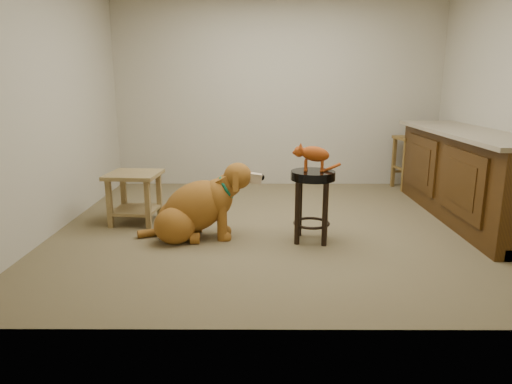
{
  "coord_description": "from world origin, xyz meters",
  "views": [
    {
      "loc": [
        -0.28,
        -4.43,
        1.43
      ],
      "look_at": [
        -0.29,
        -0.39,
        0.45
      ],
      "focal_mm": 32.0,
      "sensor_mm": 36.0,
      "label": 1
    }
  ],
  "objects_px": {
    "wood_stool": "(410,162)",
    "padded_stool": "(312,192)",
    "golden_retriever": "(197,208)",
    "side_table": "(135,190)",
    "tabby_kitten": "(312,155)"
  },
  "relations": [
    {
      "from": "wood_stool",
      "to": "padded_stool",
      "type": "bearing_deg",
      "value": -126.51
    },
    {
      "from": "golden_retriever",
      "to": "padded_stool",
      "type": "bearing_deg",
      "value": -7.68
    },
    {
      "from": "side_table",
      "to": "tabby_kitten",
      "type": "bearing_deg",
      "value": -17.26
    },
    {
      "from": "padded_stool",
      "to": "golden_retriever",
      "type": "distance_m",
      "value": 1.08
    },
    {
      "from": "side_table",
      "to": "golden_retriever",
      "type": "xyz_separation_m",
      "value": [
        0.7,
        -0.47,
        -0.06
      ]
    },
    {
      "from": "side_table",
      "to": "wood_stool",
      "type": "bearing_deg",
      "value": 25.34
    },
    {
      "from": "wood_stool",
      "to": "tabby_kitten",
      "type": "xyz_separation_m",
      "value": [
        -1.58,
        -2.12,
        0.43
      ]
    },
    {
      "from": "wood_stool",
      "to": "side_table",
      "type": "height_order",
      "value": "wood_stool"
    },
    {
      "from": "wood_stool",
      "to": "golden_retriever",
      "type": "relative_size",
      "value": 0.6
    },
    {
      "from": "wood_stool",
      "to": "golden_retriever",
      "type": "bearing_deg",
      "value": -142.19
    },
    {
      "from": "wood_stool",
      "to": "side_table",
      "type": "bearing_deg",
      "value": -154.66
    },
    {
      "from": "side_table",
      "to": "golden_retriever",
      "type": "bearing_deg",
      "value": -33.73
    },
    {
      "from": "wood_stool",
      "to": "side_table",
      "type": "distance_m",
      "value": 3.69
    },
    {
      "from": "padded_stool",
      "to": "tabby_kitten",
      "type": "bearing_deg",
      "value": 164.63
    },
    {
      "from": "wood_stool",
      "to": "golden_retriever",
      "type": "xyz_separation_m",
      "value": [
        -2.64,
        -2.05,
        -0.09
      ]
    }
  ]
}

